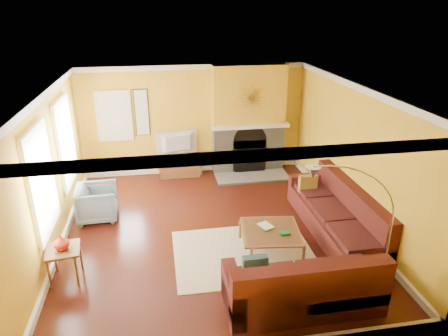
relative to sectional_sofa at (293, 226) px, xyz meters
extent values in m
cube|color=#511B11|center=(-1.32, 0.85, -0.46)|extent=(5.50, 6.00, 0.02)
cube|color=white|center=(-1.32, 0.85, 2.26)|extent=(5.50, 6.00, 0.02)
cube|color=gold|center=(-1.32, 3.86, 0.90)|extent=(5.50, 0.02, 2.70)
cube|color=gold|center=(-1.32, -2.16, 0.90)|extent=(5.50, 0.02, 2.70)
cube|color=gold|center=(-4.08, 0.85, 0.90)|extent=(0.02, 6.00, 2.70)
cube|color=gold|center=(1.44, 0.85, 0.90)|extent=(0.02, 6.00, 2.70)
cube|color=white|center=(-4.04, 2.15, 1.05)|extent=(0.06, 1.22, 1.72)
cube|color=white|center=(-4.04, 0.25, 1.05)|extent=(0.06, 1.22, 1.72)
cube|color=white|center=(-3.22, 3.81, 1.10)|extent=(0.82, 0.06, 1.22)
cube|color=white|center=(-2.57, 3.82, 1.15)|extent=(0.34, 0.04, 1.14)
cube|color=white|center=(0.03, 3.41, 0.80)|extent=(1.92, 0.22, 0.08)
cube|color=gray|center=(0.03, 3.10, -0.42)|extent=(1.80, 0.70, 0.06)
cube|color=beige|center=(-0.88, -0.03, -0.44)|extent=(2.40, 1.80, 0.02)
cube|color=brown|center=(-1.75, 3.60, -0.17)|extent=(1.00, 0.45, 0.55)
imported|color=black|center=(-1.75, 3.60, 0.39)|extent=(1.03, 0.34, 0.59)
cube|color=white|center=(-1.33, 3.66, -0.30)|extent=(0.30, 0.30, 0.30)
imported|color=slate|center=(-3.50, 1.67, -0.10)|extent=(0.81, 0.78, 0.71)
imported|color=red|center=(-3.78, -0.22, 0.22)|extent=(0.27, 0.27, 0.25)
imported|color=white|center=(-0.54, 0.12, -0.04)|extent=(0.28, 0.32, 0.03)
camera|label=1|loc=(-2.19, -5.74, 3.61)|focal=32.00mm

